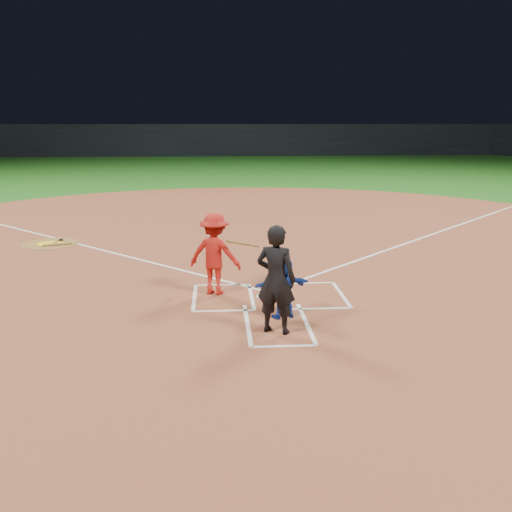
{
  "coord_description": "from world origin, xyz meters",
  "views": [
    {
      "loc": [
        -1.1,
        -11.68,
        3.73
      ],
      "look_at": [
        -0.3,
        -0.4,
        1.0
      ],
      "focal_mm": 40.0,
      "sensor_mm": 36.0,
      "label": 1
    }
  ],
  "objects": [
    {
      "name": "home_plate_dirt",
      "position": [
        0.0,
        6.0,
        0.01
      ],
      "size": [
        28.0,
        28.0,
        0.01
      ],
      "primitive_type": "cylinder",
      "color": "brown",
      "rests_on": "ground"
    },
    {
      "name": "umpire",
      "position": [
        -0.07,
        -2.12,
        0.99
      ],
      "size": [
        0.84,
        0.72,
        1.95
      ],
      "primitive_type": "imported",
      "rotation": [
        0.0,
        0.0,
        2.72
      ],
      "color": "black",
      "rests_on": "home_plate_dirt"
    },
    {
      "name": "on_deck_logo",
      "position": [
        -6.18,
        5.72,
        0.02
      ],
      "size": [
        0.8,
        0.8,
        0.0
      ],
      "primitive_type": "cylinder",
      "color": "yellow",
      "rests_on": "on_deck_circle"
    },
    {
      "name": "on_deck_bat_c",
      "position": [
        -5.88,
        5.42,
        0.05
      ],
      "size": [
        0.81,
        0.35,
        0.06
      ],
      "primitive_type": "cylinder",
      "rotation": [
        1.57,
        0.0,
        1.93
      ],
      "color": "olive",
      "rests_on": "on_deck_circle"
    },
    {
      "name": "on_deck_bat_a",
      "position": [
        -6.03,
        5.97,
        0.05
      ],
      "size": [
        0.1,
        0.84,
        0.06
      ],
      "primitive_type": "cylinder",
      "rotation": [
        1.57,
        0.0,
        0.04
      ],
      "color": "#A1703B",
      "rests_on": "on_deck_circle"
    },
    {
      "name": "batter_at_plate",
      "position": [
        -1.14,
        0.28,
        0.9
      ],
      "size": [
        1.62,
        1.0,
        1.77
      ],
      "color": "red",
      "rests_on": "home_plate_dirt"
    },
    {
      "name": "ground",
      "position": [
        0.0,
        0.0,
        0.0
      ],
      "size": [
        120.0,
        120.0,
        0.0
      ],
      "primitive_type": "plane",
      "color": "#195715",
      "rests_on": "ground"
    },
    {
      "name": "home_plate",
      "position": [
        0.0,
        0.0,
        0.02
      ],
      "size": [
        0.6,
        0.6,
        0.02
      ],
      "primitive_type": "cylinder",
      "rotation": [
        0.0,
        0.0,
        3.14
      ],
      "color": "white",
      "rests_on": "home_plate_dirt"
    },
    {
      "name": "bat_weight_donut",
      "position": [
        -5.98,
        6.12,
        0.05
      ],
      "size": [
        0.19,
        0.19,
        0.05
      ],
      "primitive_type": "torus",
      "color": "black",
      "rests_on": "on_deck_circle"
    },
    {
      "name": "catcher",
      "position": [
        0.16,
        -1.36,
        0.61
      ],
      "size": [
        1.16,
        0.65,
        1.19
      ],
      "primitive_type": "imported",
      "rotation": [
        0.0,
        0.0,
        3.43
      ],
      "color": "#123298",
      "rests_on": "home_plate_dirt"
    },
    {
      "name": "chalk_markings",
      "position": [
        0.0,
        5.29,
        0.01
      ],
      "size": [
        28.35,
        17.32,
        0.01
      ],
      "color": "white",
      "rests_on": "home_plate_dirt"
    },
    {
      "name": "on_deck_circle",
      "position": [
        -6.18,
        5.72,
        0.02
      ],
      "size": [
        1.7,
        1.7,
        0.01
      ],
      "primitive_type": "cylinder",
      "color": "brown",
      "rests_on": "home_plate_dirt"
    },
    {
      "name": "stadium_wall_far",
      "position": [
        0.0,
        48.0,
        1.6
      ],
      "size": [
        80.0,
        1.2,
        3.2
      ],
      "primitive_type": "cube",
      "color": "black",
      "rests_on": "ground"
    }
  ]
}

